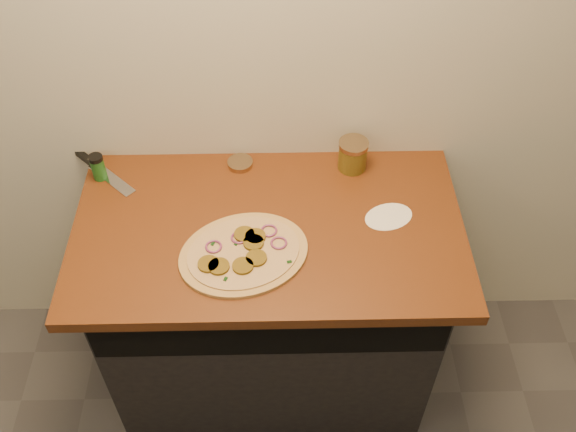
{
  "coord_description": "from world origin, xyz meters",
  "views": [
    {
      "loc": [
        0.03,
        0.11,
        2.36
      ],
      "look_at": [
        0.06,
        1.41,
        0.95
      ],
      "focal_mm": 40.0,
      "sensor_mm": 36.0,
      "label": 1
    }
  ],
  "objects_px": {
    "pizza": "(244,253)",
    "chefs_knife": "(97,168)",
    "spice_shaker": "(98,167)",
    "salsa_jar": "(353,155)"
  },
  "relations": [
    {
      "from": "chefs_knife",
      "to": "spice_shaker",
      "type": "xyz_separation_m",
      "value": [
        0.02,
        -0.04,
        0.04
      ]
    },
    {
      "from": "pizza",
      "to": "spice_shaker",
      "type": "height_order",
      "value": "spice_shaker"
    },
    {
      "from": "spice_shaker",
      "to": "chefs_knife",
      "type": "bearing_deg",
      "value": 113.44
    },
    {
      "from": "pizza",
      "to": "spice_shaker",
      "type": "bearing_deg",
      "value": 144.68
    },
    {
      "from": "pizza",
      "to": "chefs_knife",
      "type": "relative_size",
      "value": 2.01
    },
    {
      "from": "salsa_jar",
      "to": "spice_shaker",
      "type": "bearing_deg",
      "value": -177.71
    },
    {
      "from": "spice_shaker",
      "to": "salsa_jar",
      "type": "bearing_deg",
      "value": 2.29
    },
    {
      "from": "salsa_jar",
      "to": "spice_shaker",
      "type": "relative_size",
      "value": 1.16
    },
    {
      "from": "chefs_knife",
      "to": "spice_shaker",
      "type": "bearing_deg",
      "value": -66.56
    },
    {
      "from": "chefs_knife",
      "to": "pizza",
      "type": "bearing_deg",
      "value": -37.48
    }
  ]
}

